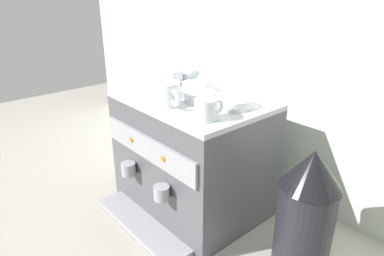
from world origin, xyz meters
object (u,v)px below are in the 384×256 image
Objects in this scene: ceramic_cup_2 at (169,94)px; espresso_machine at (191,154)px; ceramic_bowl_2 at (233,103)px; ceramic_bowl_1 at (197,87)px; coffee_grinder at (306,211)px; ceramic_bowl_3 at (162,92)px; ceramic_cup_0 at (207,109)px; ceramic_bowl_0 at (199,97)px; ceramic_cup_3 at (191,76)px; ceramic_cup_1 at (174,78)px; milk_pitcher at (132,160)px.

espresso_machine is at bearing 97.92° from ceramic_cup_2.
espresso_machine is at bearing -166.69° from ceramic_bowl_2.
ceramic_cup_2 is at bearing -68.53° from ceramic_bowl_1.
coffee_grinder is at bearing 0.30° from ceramic_bowl_2.
ceramic_bowl_3 is 0.26× the size of coffee_grinder.
ceramic_cup_0 reaches higher than coffee_grinder.
ceramic_cup_0 is at bearing -7.59° from ceramic_bowl_3.
ceramic_cup_2 is 1.17× the size of ceramic_bowl_3.
ceramic_cup_3 is at bearing 146.48° from ceramic_bowl_0.
ceramic_cup_1 reaches higher than ceramic_bowl_0.
ceramic_cup_3 is at bearing 164.04° from ceramic_bowl_2.
ceramic_bowl_3 reaches higher than espresso_machine.
ceramic_cup_1 is 0.22× the size of coffee_grinder.
espresso_machine is at bearing -40.23° from ceramic_cup_3.
ceramic_cup_1 is 0.08m from ceramic_cup_3.
espresso_machine is 0.26m from ceramic_bowl_0.
ceramic_bowl_0 is at bearing -174.51° from coffee_grinder.
ceramic_cup_3 is at bearing 38.65° from milk_pitcher.
ceramic_cup_0 reaches higher than ceramic_bowl_0.
ceramic_cup_2 reaches higher than ceramic_bowl_2.
coffee_grinder is (0.68, -0.02, -0.29)m from ceramic_cup_1.
ceramic_bowl_2 is at bearing -10.45° from ceramic_bowl_1.
ceramic_cup_3 is at bearing 125.21° from ceramic_cup_2.
ceramic_bowl_3 is at bearing -4.20° from milk_pitcher.
ceramic_cup_0 is at bearing -153.52° from coffee_grinder.
ceramic_cup_3 reaches higher than ceramic_bowl_3.
milk_pitcher is (-0.59, 0.06, -0.44)m from ceramic_cup_0.
espresso_machine is 0.33m from ceramic_cup_1.
espresso_machine is 0.34m from ceramic_cup_3.
coffee_grinder is (0.45, 0.04, -0.27)m from ceramic_bowl_0.
milk_pitcher is at bearing -174.30° from coffee_grinder.
ceramic_cup_0 is at bearing -34.07° from ceramic_cup_3.
ceramic_bowl_0 is at bearing 5.93° from milk_pitcher.
ceramic_cup_1 is 0.27m from ceramic_cup_2.
ceramic_cup_3 is 0.25m from ceramic_bowl_0.
ceramic_cup_0 reaches higher than ceramic_bowl_1.
milk_pitcher is at bearing -174.07° from ceramic_bowl_0.
espresso_machine is 4.78× the size of ceramic_bowl_1.
coffee_grinder is at bearing -8.14° from ceramic_cup_3.
ceramic_bowl_3 is (-0.11, 0.05, -0.02)m from ceramic_cup_2.
espresso_machine is 4.53× the size of ceramic_cup_2.
ceramic_cup_1 is (-0.18, 0.06, 0.27)m from espresso_machine.
ceramic_bowl_1 is 0.28× the size of coffee_grinder.
ceramic_bowl_0 is at bearing 75.51° from ceramic_cup_2.
ceramic_cup_2 is 0.22m from ceramic_bowl_2.
ceramic_bowl_1 reaches higher than coffee_grinder.
ceramic_cup_1 is at bearing 176.50° from ceramic_bowl_2.
ceramic_cup_3 is 0.73× the size of milk_pitcher.
ceramic_bowl_1 is 0.92× the size of milk_pitcher.
espresso_machine is 5.25× the size of ceramic_cup_0.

